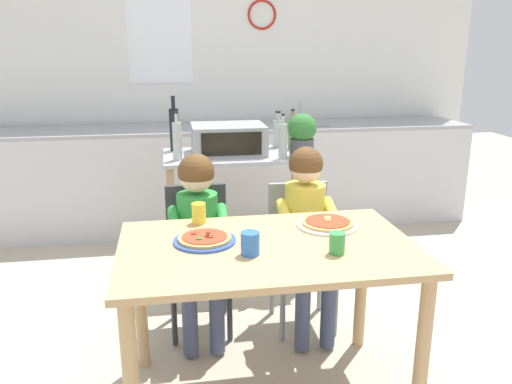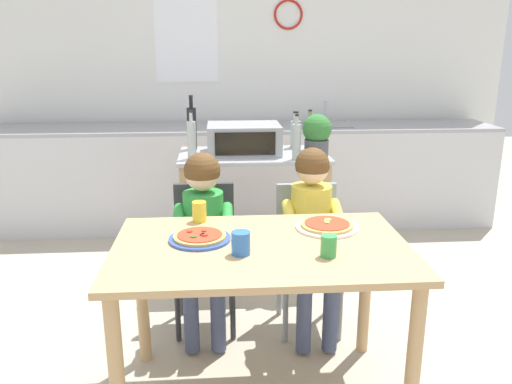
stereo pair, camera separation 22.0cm
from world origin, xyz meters
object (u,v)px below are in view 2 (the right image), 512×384
object	(u,v)px
dining_chair_left	(205,245)
child_in_green_shirt	(203,222)
bottle_squat_spirits	(309,135)
child_in_yellow_shirt	(313,222)
toaster_oven	(244,139)
drinking_cup_green	(329,246)
pizza_plate_white	(327,226)
bottle_dark_olive_oil	(295,133)
drinking_cup_yellow	(199,212)
drinking_cup_blue	(241,243)
dining_table	(261,269)
bottle_brown_beer	(192,139)
bottle_clear_vinegar	(192,127)
potted_herb_plant	(317,135)
kitchen_island_cart	(253,194)
dining_chair_right	(308,246)
pizza_plate_blue_rimmed	(200,237)
bottle_tall_green_wine	(296,141)

from	to	relation	value
dining_chair_left	child_in_green_shirt	size ratio (longest dim) A/B	0.80
bottle_squat_spirits	child_in_yellow_shirt	size ratio (longest dim) A/B	0.27
toaster_oven	drinking_cup_green	size ratio (longest dim) A/B	5.41
drinking_cup_green	pizza_plate_white	bearing A→B (deg)	79.14
bottle_dark_olive_oil	drinking_cup_green	size ratio (longest dim) A/B	2.87
drinking_cup_yellow	drinking_cup_green	world-z (taller)	drinking_cup_yellow
drinking_cup_green	drinking_cup_blue	size ratio (longest dim) A/B	0.94
toaster_oven	bottle_squat_spirits	bearing A→B (deg)	10.91
dining_table	dining_chair_left	xyz separation A→B (m)	(-0.26, 0.70, -0.17)
pizza_plate_white	bottle_brown_beer	bearing A→B (deg)	121.44
bottle_clear_vinegar	drinking_cup_green	bearing A→B (deg)	-70.40
bottle_squat_spirits	drinking_cup_yellow	xyz separation A→B (m)	(-0.74, -1.19, -0.16)
toaster_oven	potted_herb_plant	size ratio (longest dim) A/B	1.71
kitchen_island_cart	dining_chair_right	world-z (taller)	kitchen_island_cart
child_in_yellow_shirt	bottle_squat_spirits	bearing A→B (deg)	81.51
dining_chair_right	pizza_plate_white	world-z (taller)	dining_chair_right
pizza_plate_blue_rimmed	pizza_plate_white	xyz separation A→B (m)	(0.59, 0.11, -0.00)
bottle_clear_vinegar	dining_table	size ratio (longest dim) A/B	0.30
dining_table	pizza_plate_blue_rimmed	size ratio (longest dim) A/B	4.66
dining_chair_left	pizza_plate_white	xyz separation A→B (m)	(0.59, -0.52, 0.29)
kitchen_island_cart	pizza_plate_blue_rimmed	distance (m)	1.38
pizza_plate_white	drinking_cup_blue	bearing A→B (deg)	-146.36
bottle_tall_green_wine	drinking_cup_yellow	xyz separation A→B (m)	(-0.60, -0.87, -0.18)
pizza_plate_blue_rimmed	child_in_green_shirt	bearing A→B (deg)	89.99
bottle_brown_beer	drinking_cup_blue	world-z (taller)	bottle_brown_beer
kitchen_island_cart	bottle_dark_olive_oil	distance (m)	0.54
bottle_dark_olive_oil	drinking_cup_yellow	bearing A→B (deg)	-117.23
dining_table	bottle_squat_spirits	bearing A→B (deg)	72.83
bottle_brown_beer	child_in_green_shirt	xyz separation A→B (m)	(0.08, -0.69, -0.33)
potted_herb_plant	pizza_plate_white	distance (m)	1.10
bottle_dark_olive_oil	bottle_squat_spirits	distance (m)	0.12
bottle_clear_vinegar	child_in_yellow_shirt	size ratio (longest dim) A/B	0.37
kitchen_island_cart	child_in_green_shirt	xyz separation A→B (m)	(-0.33, -0.82, 0.09)
child_in_yellow_shirt	drinking_cup_yellow	xyz separation A→B (m)	(-0.60, -0.21, 0.14)
bottle_clear_vinegar	dining_chair_right	bearing A→B (deg)	-54.05
bottle_brown_beer	pizza_plate_blue_rimmed	size ratio (longest dim) A/B	1.15
drinking_cup_blue	pizza_plate_blue_rimmed	bearing A→B (deg)	135.67
bottle_brown_beer	pizza_plate_blue_rimmed	bearing A→B (deg)	-86.05
dining_table	pizza_plate_blue_rimmed	xyz separation A→B (m)	(-0.26, 0.08, 0.12)
bottle_clear_vinegar	dining_table	xyz separation A→B (m)	(0.36, -1.60, -0.37)
bottle_dark_olive_oil	dining_chair_left	bearing A→B (deg)	-125.74
bottle_tall_green_wine	drinking_cup_yellow	size ratio (longest dim) A/B	2.98
bottle_squat_spirits	kitchen_island_cart	bearing A→B (deg)	-164.34
toaster_oven	drinking_cup_blue	distance (m)	1.53
bottle_squat_spirits	drinking_cup_green	bearing A→B (deg)	-97.16
bottle_dark_olive_oil	dining_chair_left	world-z (taller)	bottle_dark_olive_oil
bottle_squat_spirits	pizza_plate_white	size ratio (longest dim) A/B	0.97
pizza_plate_blue_rimmed	drinking_cup_yellow	world-z (taller)	drinking_cup_yellow
bottle_tall_green_wine	bottle_dark_olive_oil	world-z (taller)	bottle_tall_green_wine
potted_herb_plant	dining_chair_right	size ratio (longest dim) A/B	0.35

